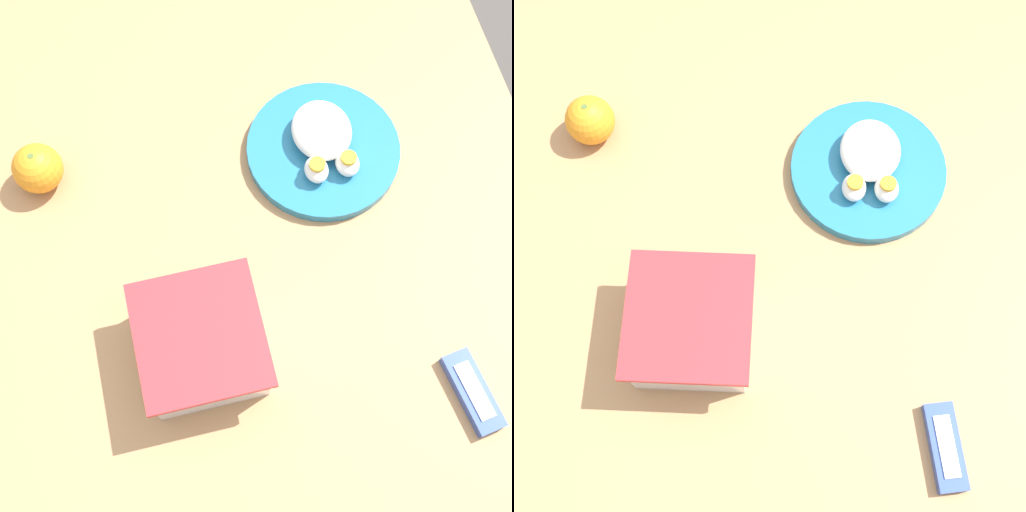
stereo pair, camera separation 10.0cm
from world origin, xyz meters
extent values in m
plane|color=#4C4742|center=(0.00, 0.00, 0.00)|extent=(10.00, 10.00, 0.00)
cube|color=#AD7F51|center=(0.00, 0.00, 0.70)|extent=(1.19, 0.95, 0.03)
cylinder|color=#936C45|center=(0.54, -0.42, 0.34)|extent=(0.06, 0.06, 0.68)
cube|color=white|center=(-0.20, 0.08, 0.75)|extent=(0.16, 0.15, 0.08)
cube|color=beige|center=(-0.20, 0.08, 0.73)|extent=(0.14, 0.14, 0.04)
cube|color=red|center=(-0.20, 0.08, 0.80)|extent=(0.17, 0.16, 0.01)
ellipsoid|color=tan|center=(-0.24, 0.09, 0.75)|extent=(0.06, 0.05, 0.03)
ellipsoid|color=tan|center=(-0.20, 0.09, 0.75)|extent=(0.05, 0.04, 0.03)
ellipsoid|color=tan|center=(-0.15, 0.09, 0.75)|extent=(0.06, 0.04, 0.03)
sphere|color=orange|center=(0.12, 0.26, 0.75)|extent=(0.07, 0.07, 0.07)
cylinder|color=#4C662D|center=(0.12, 0.26, 0.79)|extent=(0.01, 0.01, 0.00)
cylinder|color=teal|center=(0.06, -0.16, 0.72)|extent=(0.23, 0.23, 0.02)
ellipsoid|color=white|center=(0.08, -0.16, 0.75)|extent=(0.10, 0.09, 0.04)
ellipsoid|color=white|center=(0.02, -0.18, 0.75)|extent=(0.04, 0.04, 0.03)
cylinder|color=#F4A823|center=(0.02, -0.18, 0.76)|extent=(0.02, 0.02, 0.01)
ellipsoid|color=white|center=(0.02, -0.13, 0.75)|extent=(0.04, 0.04, 0.03)
cylinder|color=#F4A823|center=(0.02, -0.13, 0.76)|extent=(0.02, 0.02, 0.01)
cube|color=#334C9E|center=(-0.34, -0.25, 0.72)|extent=(0.12, 0.06, 0.02)
cube|color=white|center=(-0.34, -0.25, 0.73)|extent=(0.08, 0.03, 0.00)
camera|label=1|loc=(-0.44, 0.07, 1.67)|focal=50.00mm
camera|label=2|loc=(-0.45, -0.03, 1.67)|focal=50.00mm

